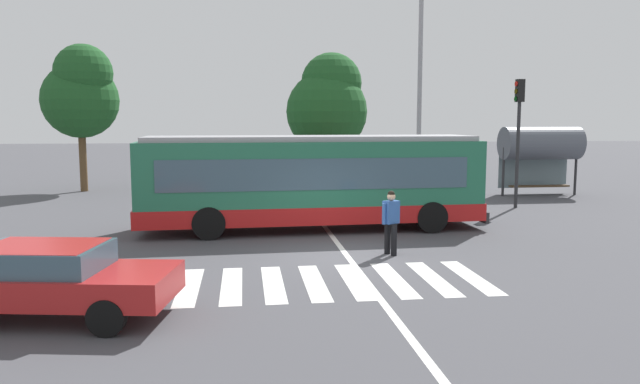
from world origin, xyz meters
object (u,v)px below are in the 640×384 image
(parked_car_champagne, at_px, (278,174))
(parked_car_teal, at_px, (225,175))
(background_tree_right, at_px, (328,103))
(parked_car_charcoal, at_px, (379,173))
(background_tree_left, at_px, (81,93))
(twin_arm_street_lamp, at_px, (420,56))
(pedestrian_crossing_street, at_px, (391,219))
(traffic_light_far_corner, at_px, (519,123))
(city_transit_bus, at_px, (311,181))
(foreground_sedan, at_px, (46,277))
(bus_stop_shelter, at_px, (541,145))
(parked_car_red, at_px, (327,174))

(parked_car_champagne, bearing_deg, parked_car_teal, -179.87)
(parked_car_teal, bearing_deg, background_tree_right, 43.07)
(parked_car_charcoal, relative_size, background_tree_right, 0.59)
(background_tree_right, bearing_deg, background_tree_left, -156.84)
(parked_car_teal, height_order, twin_arm_street_lamp, twin_arm_street_lamp)
(pedestrian_crossing_street, relative_size, traffic_light_far_corner, 0.33)
(background_tree_left, bearing_deg, pedestrian_crossing_street, -53.47)
(parked_car_charcoal, height_order, background_tree_left, background_tree_left)
(parked_car_teal, height_order, background_tree_right, background_tree_right)
(parked_car_champagne, bearing_deg, city_transit_bus, -88.01)
(foreground_sedan, bearing_deg, bus_stop_shelter, 42.06)
(city_transit_bus, relative_size, bus_stop_shelter, 2.99)
(background_tree_left, bearing_deg, twin_arm_street_lamp, -17.87)
(bus_stop_shelter, relative_size, twin_arm_street_lamp, 0.36)
(parked_car_red, bearing_deg, city_transit_bus, -100.34)
(parked_car_champagne, distance_m, parked_car_red, 2.56)
(background_tree_right, bearing_deg, traffic_light_far_corner, -66.91)
(parked_car_red, bearing_deg, traffic_light_far_corner, -49.83)
(pedestrian_crossing_street, xyz_separation_m, background_tree_right, (1.34, 21.45, 3.61))
(city_transit_bus, distance_m, parked_car_champagne, 11.78)
(background_tree_left, bearing_deg, foreground_sedan, -77.82)
(parked_car_teal, relative_size, twin_arm_street_lamp, 0.44)
(city_transit_bus, height_order, parked_car_red, city_transit_bus)
(bus_stop_shelter, bearing_deg, background_tree_left, 168.68)
(parked_car_teal, bearing_deg, city_transit_bus, -74.98)
(parked_car_red, relative_size, background_tree_right, 0.60)
(foreground_sedan, relative_size, parked_car_champagne, 1.01)
(parked_car_champagne, height_order, parked_car_red, same)
(background_tree_left, bearing_deg, bus_stop_shelter, -11.32)
(twin_arm_street_lamp, bearing_deg, foreground_sedan, -126.93)
(parked_car_charcoal, xyz_separation_m, background_tree_right, (-1.88, 5.84, 3.81))
(pedestrian_crossing_street, bearing_deg, parked_car_champagne, 97.56)
(pedestrian_crossing_street, height_order, parked_car_champagne, pedestrian_crossing_street)
(foreground_sedan, relative_size, twin_arm_street_lamp, 0.45)
(twin_arm_street_lamp, relative_size, background_tree_left, 1.45)
(parked_car_charcoal, distance_m, twin_arm_street_lamp, 7.41)
(traffic_light_far_corner, distance_m, twin_arm_street_lamp, 5.29)
(parked_car_teal, bearing_deg, background_tree_left, 178.61)
(traffic_light_far_corner, height_order, background_tree_left, background_tree_left)
(parked_car_teal, xyz_separation_m, bus_stop_shelter, (14.90, -4.20, 1.65))
(parked_car_charcoal, height_order, twin_arm_street_lamp, twin_arm_street_lamp)
(parked_car_champagne, distance_m, twin_arm_street_lamp, 9.56)
(foreground_sedan, relative_size, background_tree_right, 0.62)
(bus_stop_shelter, bearing_deg, background_tree_right, 131.24)
(parked_car_charcoal, relative_size, traffic_light_far_corner, 0.88)
(parked_car_teal, xyz_separation_m, traffic_light_far_corner, (11.99, -7.90, 2.68))
(city_transit_bus, xyz_separation_m, background_tree_left, (-10.07, 11.91, 3.32))
(pedestrian_crossing_street, bearing_deg, parked_car_teal, 107.09)
(parked_car_champagne, height_order, background_tree_right, background_tree_right)
(parked_car_teal, distance_m, parked_car_charcoal, 8.04)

